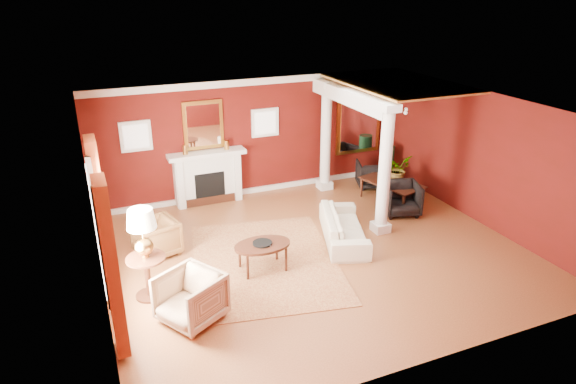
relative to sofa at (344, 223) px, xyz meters
name	(u,v)px	position (x,y,z in m)	size (l,w,h in m)	color
ground	(316,252)	(-0.77, -0.26, -0.40)	(8.00, 8.00, 0.00)	brown
room_shell	(318,156)	(-0.77, -0.26, 1.62)	(8.04, 7.04, 2.92)	#530D0B
fireplace	(208,177)	(-2.07, 3.05, 0.25)	(1.85, 0.42, 1.29)	silver
overmantel_mirror	(203,125)	(-2.07, 3.19, 1.50)	(0.95, 0.07, 1.15)	gold
flank_window_left	(136,136)	(-3.62, 3.20, 1.40)	(0.70, 0.07, 0.70)	silver
flank_window_right	(265,123)	(-0.52, 3.20, 1.40)	(0.70, 0.07, 0.70)	silver
left_window	(104,236)	(-4.67, -0.86, 1.03)	(0.21, 2.55, 2.60)	white
column_front	(385,169)	(0.93, 0.04, 1.03)	(0.36, 0.36, 2.80)	silver
column_back	(326,136)	(0.93, 2.74, 1.03)	(0.36, 0.36, 2.80)	silver
header_beam	(349,97)	(0.93, 1.64, 2.22)	(0.30, 3.20, 0.32)	silver
amber_ceiling	(397,83)	(2.08, 1.49, 2.47)	(2.30, 3.40, 0.04)	#CD893C
dining_mirror	(359,122)	(2.13, 3.19, 1.15)	(1.30, 0.07, 1.70)	gold
chandelier	(396,109)	(2.13, 1.54, 1.85)	(0.60, 0.62, 0.75)	#AD7B36
crown_trim	(255,82)	(-0.77, 3.20, 2.42)	(8.00, 0.08, 0.16)	silver
base_trim	(257,190)	(-0.77, 3.20, -0.34)	(8.00, 0.08, 0.12)	silver
rug	(265,261)	(-1.83, -0.23, -0.39)	(2.69, 3.58, 0.01)	maroon
sofa	(344,223)	(0.00, 0.00, 0.00)	(2.03, 0.59, 0.79)	#F1EACA
armchair_leopard	(156,236)	(-3.70, 0.89, 0.00)	(0.78, 0.73, 0.80)	black
armchair_stripe	(190,296)	(-3.56, -1.49, 0.06)	(0.88, 0.82, 0.90)	tan
coffee_table	(262,246)	(-1.97, -0.47, 0.10)	(1.07, 1.07, 0.54)	black
coffee_book	(262,240)	(-1.99, -0.51, 0.24)	(0.15, 0.02, 0.20)	black
side_table	(143,238)	(-4.07, -0.55, 0.72)	(0.66, 0.66, 1.64)	black
dining_table	(393,186)	(2.06, 1.31, 0.02)	(1.50, 0.53, 0.84)	black
dining_chair_near	(401,197)	(1.85, 0.65, 0.02)	(0.80, 0.75, 0.82)	black
dining_chair_far	(372,173)	(2.12, 2.39, -0.02)	(0.73, 0.69, 0.75)	black
green_urn	(386,167)	(2.71, 2.59, -0.01)	(0.41, 0.41, 0.99)	#12391F
potted_plant	(398,159)	(2.12, 1.26, 0.70)	(0.60, 0.67, 0.52)	#26591E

